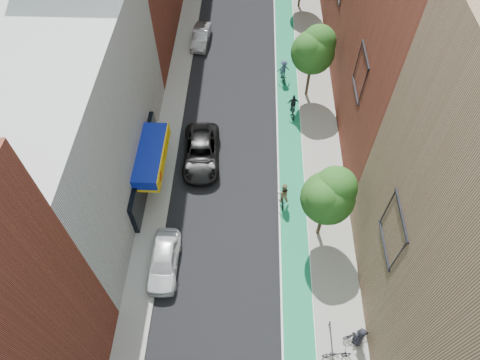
# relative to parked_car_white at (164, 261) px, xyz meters

# --- Properties ---
(bike_lane) EXTENTS (2.00, 68.00, 0.01)m
(bike_lane) POSITION_rel_parked_car_white_xyz_m (8.60, 18.82, -0.78)
(bike_lane) COLOR #14734B
(bike_lane) RESTS_ON ground
(sidewalk_left) EXTENTS (2.00, 68.00, 0.15)m
(sidewalk_left) POSITION_rel_parked_car_white_xyz_m (-1.40, 18.82, -0.71)
(sidewalk_left) COLOR gray
(sidewalk_left) RESTS_ON ground
(sidewalk_right) EXTENTS (3.00, 68.00, 0.15)m
(sidewalk_right) POSITION_rel_parked_car_white_xyz_m (11.10, 18.82, -0.71)
(sidewalk_right) COLOR gray
(sidewalk_right) RESTS_ON ground
(building_left_white) EXTENTS (8.00, 20.00, 12.00)m
(building_left_white) POSITION_rel_parked_car_white_xyz_m (-6.40, 6.82, 5.21)
(building_left_white) COLOR silver
(building_left_white) RESTS_ON ground
(tree_near) EXTENTS (3.40, 3.36, 6.42)m
(tree_near) POSITION_rel_parked_car_white_xyz_m (10.25, 2.84, 3.87)
(tree_near) COLOR #332619
(tree_near) RESTS_ON ground
(tree_mid) EXTENTS (3.55, 3.53, 6.74)m
(tree_mid) POSITION_rel_parked_car_white_xyz_m (10.25, 16.84, 4.10)
(tree_mid) COLOR #332619
(tree_mid) RESTS_ON ground
(parked_car_white) EXTENTS (1.90, 4.65, 1.58)m
(parked_car_white) POSITION_rel_parked_car_white_xyz_m (0.00, 0.00, 0.00)
(parked_car_white) COLOR silver
(parked_car_white) RESTS_ON ground
(parked_car_black) EXTENTS (3.06, 6.08, 1.65)m
(parked_car_black) POSITION_rel_parked_car_white_xyz_m (1.60, 9.18, 0.04)
(parked_car_black) COLOR black
(parked_car_black) RESTS_ON ground
(parked_car_silver) EXTENTS (1.79, 4.39, 1.41)m
(parked_car_silver) POSITION_rel_parked_car_white_xyz_m (0.25, 24.17, -0.08)
(parked_car_silver) COLOR gray
(parked_car_silver) RESTS_ON ground
(cyclist_lane_near) EXTENTS (0.89, 1.56, 2.17)m
(cyclist_lane_near) POSITION_rel_parked_car_white_xyz_m (7.80, 5.27, 0.18)
(cyclist_lane_near) COLOR black
(cyclist_lane_near) RESTS_ON ground
(cyclist_lane_mid) EXTENTS (1.03, 1.86, 2.06)m
(cyclist_lane_mid) POSITION_rel_parked_car_white_xyz_m (8.90, 14.43, -0.03)
(cyclist_lane_mid) COLOR black
(cyclist_lane_mid) RESTS_ON ground
(cyclist_lane_far) EXTENTS (1.22, 1.88, 2.06)m
(cyclist_lane_far) POSITION_rel_parked_car_white_xyz_m (8.18, 18.90, 0.11)
(cyclist_lane_far) COLOR black
(cyclist_lane_far) RESTS_ON ground
(parked_bike_mid) EXTENTS (1.64, 0.79, 0.95)m
(parked_bike_mid) POSITION_rel_parked_car_white_xyz_m (11.86, -4.23, -0.17)
(parked_bike_mid) COLOR black
(parked_bike_mid) RESTS_ON sidewalk_right
(parked_bike_far) EXTENTS (1.73, 0.74, 0.89)m
(parked_bike_far) POSITION_rel_parked_car_white_xyz_m (10.63, -5.35, -0.20)
(parked_bike_far) COLOR black
(parked_bike_far) RESTS_ON sidewalk_right
(pedestrian) EXTENTS (0.89, 1.04, 1.81)m
(pedestrian) POSITION_rel_parked_car_white_xyz_m (11.96, -4.45, 0.27)
(pedestrian) COLOR black
(pedestrian) RESTS_ON sidewalk_right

